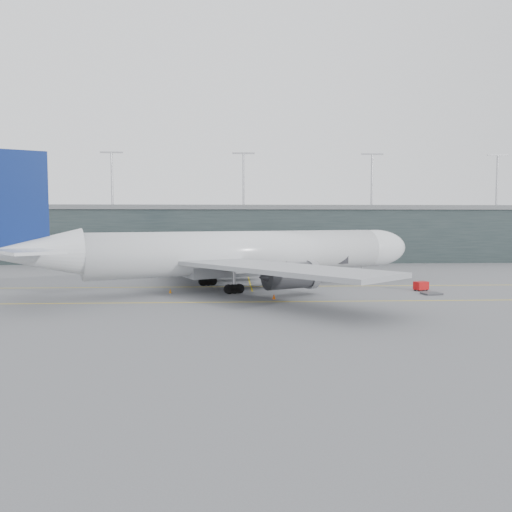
{
  "coord_description": "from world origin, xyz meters",
  "views": [
    {
      "loc": [
        1.84,
        -87.25,
        10.99
      ],
      "look_at": [
        5.86,
        -4.0,
        5.17
      ],
      "focal_mm": 35.0,
      "sensor_mm": 36.0,
      "label": 1
    }
  ],
  "objects": [
    {
      "name": "taxiline_b",
      "position": [
        0.0,
        -20.0,
        0.01
      ],
      "size": [
        160.0,
        0.25,
        0.02
      ],
      "primitive_type": "cube",
      "color": "yellow",
      "rests_on": "ground"
    },
    {
      "name": "cone_wing_stbd",
      "position": [
        7.74,
        -17.69,
        0.4
      ],
      "size": [
        0.5,
        0.5,
        0.79
      ],
      "primitive_type": "cone",
      "color": "#DE520C",
      "rests_on": "ground"
    },
    {
      "name": "baggage_dolly",
      "position": [
        31.77,
        -14.38,
        0.16
      ],
      "size": [
        2.99,
        2.56,
        0.27
      ],
      "primitive_type": "cube",
      "rotation": [
        0.0,
        0.0,
        0.18
      ],
      "color": "#343539",
      "rests_on": "ground"
    },
    {
      "name": "gse_cart",
      "position": [
        31.76,
        -10.19,
        0.81
      ],
      "size": [
        2.49,
        2.09,
        1.45
      ],
      "rotation": [
        0.0,
        0.0,
        0.41
      ],
      "color": "#AB0C0D",
      "rests_on": "ground"
    },
    {
      "name": "taxiline_lead_main",
      "position": [
        5.0,
        20.0,
        0.01
      ],
      "size": [
        0.25,
        60.0,
        0.02
      ],
      "primitive_type": "cube",
      "color": "yellow",
      "rests_on": "ground"
    },
    {
      "name": "uld_b",
      "position": [
        -4.03,
        11.27,
        0.86
      ],
      "size": [
        1.86,
        1.52,
        1.63
      ],
      "rotation": [
        0.0,
        0.0,
        0.05
      ],
      "color": "#3B3C41",
      "rests_on": "ground"
    },
    {
      "name": "jet_bridge",
      "position": [
        21.48,
        23.91,
        4.73
      ],
      "size": [
        4.83,
        42.87,
        6.31
      ],
      "rotation": [
        0.0,
        0.0,
        -0.04
      ],
      "color": "#2A2A2F",
      "rests_on": "ground"
    },
    {
      "name": "taxiline_a",
      "position": [
        0.0,
        -4.0,
        0.01
      ],
      "size": [
        160.0,
        0.25,
        0.02
      ],
      "primitive_type": "cube",
      "color": "yellow",
      "rests_on": "ground"
    },
    {
      "name": "cone_tail",
      "position": [
        -7.63,
        -11.0,
        0.35
      ],
      "size": [
        0.44,
        0.44,
        0.7
      ],
      "primitive_type": "cone",
      "color": "#CA6D0B",
      "rests_on": "ground"
    },
    {
      "name": "ground",
      "position": [
        0.0,
        0.0,
        0.0
      ],
      "size": [
        320.0,
        320.0,
        0.0
      ],
      "primitive_type": "plane",
      "color": "slate",
      "rests_on": "ground"
    },
    {
      "name": "main_aircraft",
      "position": [
        3.49,
        -5.45,
        5.73
      ],
      "size": [
        69.21,
        63.71,
        20.41
      ],
      "rotation": [
        0.0,
        0.0,
        0.43
      ],
      "color": "silver",
      "rests_on": "ground"
    },
    {
      "name": "terminal",
      "position": [
        -0.0,
        58.0,
        7.62
      ],
      "size": [
        240.0,
        36.0,
        29.0
      ],
      "color": "#1E2929",
      "rests_on": "ground"
    },
    {
      "name": "uld_a",
      "position": [
        -5.43,
        10.53,
        0.87
      ],
      "size": [
        2.24,
        2.05,
        1.65
      ],
      "rotation": [
        0.0,
        0.0,
        0.41
      ],
      "color": "#3B3C41",
      "rests_on": "ground"
    },
    {
      "name": "cone_wing_port",
      "position": [
        9.38,
        10.33,
        0.31
      ],
      "size": [
        0.39,
        0.39,
        0.62
      ],
      "primitive_type": "cone",
      "color": "#D13E0B",
      "rests_on": "ground"
    },
    {
      "name": "uld_c",
      "position": [
        -1.41,
        9.53,
        0.84
      ],
      "size": [
        1.88,
        1.56,
        1.6
      ],
      "rotation": [
        0.0,
        0.0,
        0.09
      ],
      "color": "#3B3C41",
      "rests_on": "ground"
    },
    {
      "name": "cone_nose",
      "position": [
        31.9,
        -7.46,
        0.31
      ],
      "size": [
        0.39,
        0.39,
        0.62
      ],
      "primitive_type": "cone",
      "color": "#EF5C0D",
      "rests_on": "ground"
    }
  ]
}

